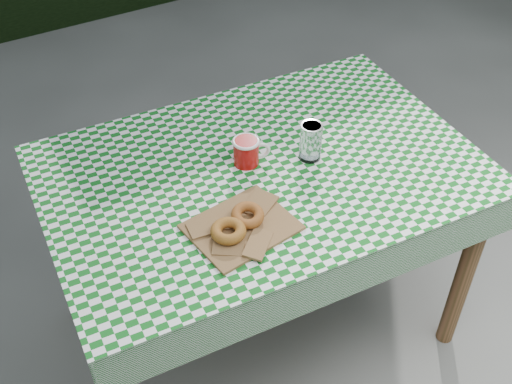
% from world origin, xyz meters
% --- Properties ---
extents(ground, '(60.00, 60.00, 0.00)m').
position_xyz_m(ground, '(0.00, 0.00, 0.00)').
color(ground, '#4B4B46').
rests_on(ground, ground).
extents(table, '(1.34, 0.94, 0.75)m').
position_xyz_m(table, '(-0.17, 0.17, 0.38)').
color(table, '#543A1D').
rests_on(table, ground).
extents(tablecloth, '(1.36, 0.96, 0.01)m').
position_xyz_m(tablecloth, '(-0.17, 0.17, 0.75)').
color(tablecloth, '#0E5D18').
rests_on(tablecloth, table).
extents(paper_bag, '(0.30, 0.25, 0.01)m').
position_xyz_m(paper_bag, '(-0.35, -0.02, 0.76)').
color(paper_bag, olive).
rests_on(paper_bag, tablecloth).
extents(bagel_front, '(0.12, 0.12, 0.03)m').
position_xyz_m(bagel_front, '(-0.40, -0.04, 0.79)').
color(bagel_front, '#9D6920').
rests_on(bagel_front, paper_bag).
extents(bagel_back, '(0.10, 0.10, 0.03)m').
position_xyz_m(bagel_back, '(-0.32, -0.01, 0.78)').
color(bagel_back, brown).
rests_on(bagel_back, paper_bag).
extents(coffee_mug, '(0.20, 0.20, 0.09)m').
position_xyz_m(coffee_mug, '(-0.20, 0.22, 0.80)').
color(coffee_mug, '#A90C0A').
rests_on(coffee_mug, tablecloth).
extents(drinking_glass, '(0.09, 0.09, 0.12)m').
position_xyz_m(drinking_glass, '(-0.02, 0.14, 0.82)').
color(drinking_glass, white).
rests_on(drinking_glass, tablecloth).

